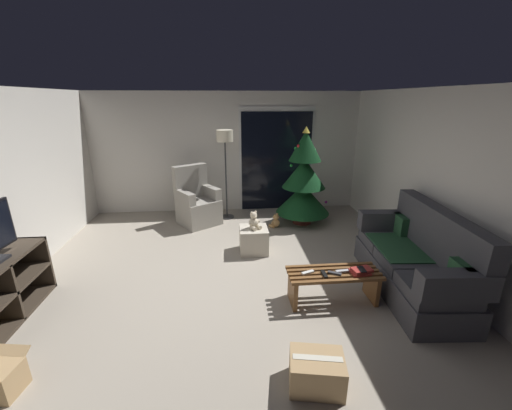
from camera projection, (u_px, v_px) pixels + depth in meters
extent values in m
plane|color=#9E9384|center=(231.00, 282.00, 4.29)|extent=(7.00, 7.00, 0.00)
cube|color=silver|center=(227.00, 153.00, 6.78)|extent=(5.72, 0.12, 2.50)
cube|color=silver|center=(448.00, 187.00, 4.15)|extent=(0.12, 6.00, 2.50)
cube|color=silver|center=(276.00, 160.00, 6.86)|extent=(1.60, 0.02, 2.20)
cube|color=black|center=(276.00, 162.00, 6.86)|extent=(1.50, 0.02, 2.10)
cube|color=#3D3D42|center=(408.00, 278.00, 4.07)|extent=(0.90, 1.95, 0.34)
cube|color=#3D3D42|center=(436.00, 289.00, 3.41)|extent=(0.72, 0.65, 0.14)
cube|color=#3D3D42|center=(409.00, 261.00, 3.99)|extent=(0.72, 0.65, 0.14)
cube|color=#3D3D42|center=(389.00, 240.00, 4.58)|extent=(0.72, 0.65, 0.14)
cube|color=#3D3D42|center=(440.00, 234.00, 3.88)|extent=(0.34, 1.91, 0.60)
cube|color=#3D3D42|center=(456.00, 285.00, 3.10)|extent=(0.77, 0.26, 0.28)
cube|color=#3D3D42|center=(385.00, 220.00, 4.75)|extent=(0.77, 0.26, 0.28)
cube|color=#234C2D|center=(399.00, 247.00, 4.21)|extent=(0.67, 0.94, 0.02)
cube|color=#234C2D|center=(462.00, 276.00, 3.27)|extent=(0.14, 0.33, 0.28)
cube|color=#234C2D|center=(401.00, 225.00, 4.59)|extent=(0.14, 0.33, 0.28)
cube|color=brown|center=(339.00, 281.00, 3.61)|extent=(1.10, 0.05, 0.04)
cube|color=brown|center=(336.00, 277.00, 3.69)|extent=(1.10, 0.05, 0.04)
cube|color=brown|center=(334.00, 273.00, 3.77)|extent=(1.10, 0.05, 0.04)
cube|color=brown|center=(332.00, 269.00, 3.86)|extent=(1.10, 0.05, 0.04)
cube|color=brown|center=(329.00, 266.00, 3.94)|extent=(1.10, 0.05, 0.04)
cube|color=brown|center=(293.00, 290.00, 3.79)|extent=(0.05, 0.36, 0.37)
cube|color=brown|center=(372.00, 286.00, 3.88)|extent=(0.05, 0.36, 0.37)
cube|color=silver|center=(308.00, 272.00, 3.73)|extent=(0.16, 0.09, 0.02)
cube|color=#333338|center=(335.00, 273.00, 3.71)|extent=(0.16, 0.11, 0.02)
cube|color=black|center=(324.00, 274.00, 3.69)|extent=(0.05, 0.16, 0.02)
cube|color=#ADADB2|center=(342.00, 271.00, 3.76)|extent=(0.16, 0.06, 0.02)
cube|color=#A32D28|center=(360.00, 272.00, 3.73)|extent=(0.22, 0.19, 0.03)
cube|color=#A32D28|center=(362.00, 270.00, 3.72)|extent=(0.25, 0.18, 0.03)
cube|color=black|center=(362.00, 269.00, 3.70)|extent=(0.08, 0.15, 0.01)
cylinder|color=#4C1E19|center=(302.00, 220.00, 6.33)|extent=(0.36, 0.36, 0.10)
cylinder|color=brown|center=(302.00, 215.00, 6.30)|extent=(0.08, 0.08, 0.12)
cone|color=#0F3819|center=(303.00, 199.00, 6.19)|extent=(1.04, 1.04, 0.56)
cone|color=#0F3819|center=(304.00, 173.00, 6.02)|extent=(0.82, 0.82, 0.56)
cone|color=#0F3819|center=(306.00, 146.00, 5.86)|extent=(0.61, 0.61, 0.56)
sphere|color=#B233A5|center=(326.00, 202.00, 6.32)|extent=(0.06, 0.06, 0.06)
sphere|color=red|center=(298.00, 146.00, 5.79)|extent=(0.06, 0.06, 0.06)
sphere|color=#1E8C33|center=(291.00, 166.00, 6.14)|extent=(0.06, 0.06, 0.06)
sphere|color=#1E8C33|center=(302.00, 159.00, 6.19)|extent=(0.06, 0.06, 0.06)
sphere|color=#1E8C33|center=(315.00, 150.00, 5.93)|extent=(0.06, 0.06, 0.06)
sphere|color=white|center=(311.00, 164.00, 6.20)|extent=(0.06, 0.06, 0.06)
sphere|color=white|center=(311.00, 145.00, 5.97)|extent=(0.06, 0.06, 0.06)
sphere|color=#1E8C33|center=(296.00, 149.00, 5.91)|extent=(0.06, 0.06, 0.06)
sphere|color=#B233A5|center=(299.00, 168.00, 6.29)|extent=(0.06, 0.06, 0.06)
cone|color=#EAD14C|center=(306.00, 130.00, 5.77)|extent=(0.14, 0.14, 0.12)
cube|color=gray|center=(199.00, 216.00, 6.26)|extent=(0.94, 0.94, 0.31)
cube|color=gray|center=(198.00, 204.00, 6.18)|extent=(0.94, 0.94, 0.18)
cube|color=gray|center=(190.00, 181.00, 6.25)|extent=(0.65, 0.51, 0.64)
cube|color=gray|center=(211.00, 192.00, 6.27)|extent=(0.44, 0.56, 0.22)
cube|color=gray|center=(185.00, 197.00, 5.94)|extent=(0.44, 0.56, 0.22)
cylinder|color=#2D2D30|center=(227.00, 217.00, 6.62)|extent=(0.28, 0.28, 0.02)
cylinder|color=#2D2D30|center=(226.00, 180.00, 6.37)|extent=(0.03, 0.03, 1.55)
cylinder|color=beige|center=(225.00, 136.00, 6.09)|extent=(0.32, 0.32, 0.22)
cube|color=#382D23|center=(7.00, 320.00, 3.53)|extent=(0.40, 1.40, 0.04)
cube|color=#382D23|center=(35.00, 263.00, 4.06)|extent=(0.40, 0.04, 0.71)
cube|color=beige|center=(254.00, 240.00, 5.09)|extent=(0.44, 0.44, 0.41)
cylinder|color=beige|center=(258.00, 227.00, 4.99)|extent=(0.11, 0.13, 0.06)
cylinder|color=beige|center=(253.00, 228.00, 4.94)|extent=(0.11, 0.13, 0.06)
sphere|color=beige|center=(254.00, 222.00, 4.99)|extent=(0.15, 0.15, 0.15)
sphere|color=beige|center=(254.00, 215.00, 4.95)|extent=(0.11, 0.11, 0.11)
sphere|color=#F4E5C1|center=(255.00, 217.00, 4.92)|extent=(0.04, 0.04, 0.04)
sphere|color=beige|center=(256.00, 212.00, 4.96)|extent=(0.04, 0.04, 0.04)
sphere|color=beige|center=(252.00, 213.00, 4.92)|extent=(0.04, 0.04, 0.04)
sphere|color=beige|center=(258.00, 221.00, 5.01)|extent=(0.06, 0.06, 0.06)
sphere|color=beige|center=(251.00, 223.00, 4.93)|extent=(0.06, 0.06, 0.06)
cylinder|color=tan|center=(272.00, 226.00, 6.09)|extent=(0.12, 0.12, 0.06)
cylinder|color=tan|center=(275.00, 225.00, 6.16)|extent=(0.12, 0.12, 0.06)
sphere|color=tan|center=(276.00, 223.00, 6.07)|extent=(0.15, 0.15, 0.15)
sphere|color=tan|center=(276.00, 217.00, 6.03)|extent=(0.11, 0.11, 0.11)
sphere|color=tan|center=(274.00, 217.00, 6.07)|extent=(0.04, 0.04, 0.04)
sphere|color=tan|center=(275.00, 215.00, 5.99)|extent=(0.04, 0.04, 0.04)
sphere|color=tan|center=(277.00, 214.00, 6.04)|extent=(0.04, 0.04, 0.04)
sphere|color=tan|center=(273.00, 223.00, 6.03)|extent=(0.06, 0.06, 0.06)
sphere|color=tan|center=(277.00, 221.00, 6.13)|extent=(0.06, 0.06, 0.06)
cube|color=tan|center=(317.00, 372.00, 2.70)|extent=(0.51, 0.42, 0.29)
cube|color=beige|center=(318.00, 358.00, 2.65)|extent=(0.42, 0.14, 0.00)
cube|color=tan|center=(9.00, 350.00, 2.76)|extent=(0.35, 0.14, 0.06)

